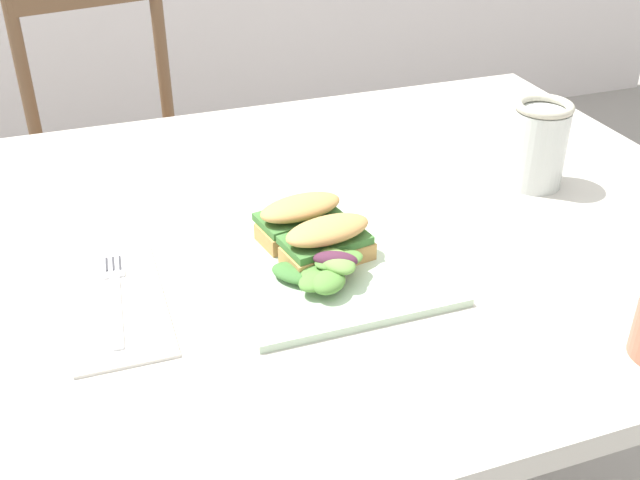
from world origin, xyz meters
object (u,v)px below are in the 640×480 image
Objects in this scene: dining_table at (292,302)px; fork_on_napkin at (115,291)px; sandwich_half_front at (327,241)px; mason_jar_iced_tea at (538,148)px; sandwich_half_back at (300,218)px; plate_lunch at (331,266)px; chair_wooden_far at (127,168)px.

dining_table is 6.80× the size of fork_on_napkin.
sandwich_half_front is 0.92× the size of mason_jar_iced_tea.
mason_jar_iced_tea reaches higher than fork_on_napkin.
sandwich_half_front is 0.64× the size of fork_on_napkin.
sandwich_half_back is at bearing 9.04° from fork_on_napkin.
plate_lunch is at bearing -7.41° from fork_on_napkin.
fork_on_napkin is at bearing -95.94° from chair_wooden_far.
plate_lunch is at bearing -162.15° from mason_jar_iced_tea.
plate_lunch is at bearing -81.43° from dining_table.
fork_on_napkin is at bearing -161.96° from dining_table.
sandwich_half_front is at bearing 111.44° from plate_lunch.
sandwich_half_back is 0.92× the size of mason_jar_iced_tea.
sandwich_half_back reaches higher than plate_lunch.
sandwich_half_back is 0.25m from fork_on_napkin.
plate_lunch reaches higher than fork_on_napkin.
chair_wooden_far is at bearing 120.43° from mason_jar_iced_tea.
dining_table is 9.80× the size of mason_jar_iced_tea.
dining_table is 0.42m from mason_jar_iced_tea.
plate_lunch is 0.39m from mason_jar_iced_tea.
sandwich_half_front is at bearing -81.28° from chair_wooden_far.
dining_table is 10.63× the size of sandwich_half_back.
sandwich_half_back reaches higher than dining_table.
chair_wooden_far is 1.02m from fork_on_napkin.
mason_jar_iced_tea is at bearing 6.87° from sandwich_half_back.
sandwich_half_front reaches higher than fork_on_napkin.
sandwich_half_back is (0.00, -0.04, 0.16)m from dining_table.
chair_wooden_far reaches higher than fork_on_napkin.
chair_wooden_far reaches higher than sandwich_half_back.
sandwich_half_front is at bearing -163.21° from mason_jar_iced_tea.
mason_jar_iced_tea is (0.37, 0.11, 0.02)m from sandwich_half_front.
dining_table is 0.16m from sandwich_half_back.
plate_lunch is 0.03m from sandwich_half_front.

